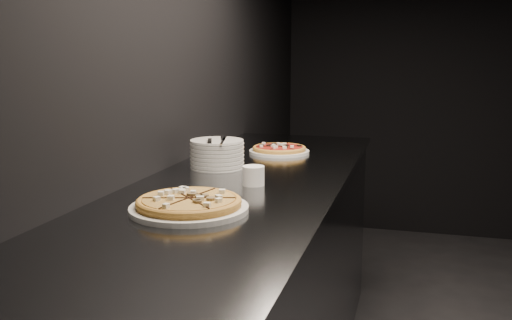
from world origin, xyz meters
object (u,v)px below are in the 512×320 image
(plate_stack, at_px, (217,154))
(cutlery, at_px, (218,140))
(counter, at_px, (244,294))
(pizza_mushroom, at_px, (189,204))
(pizza_tomato, at_px, (279,149))
(ramekin, at_px, (253,175))

(plate_stack, xyz_separation_m, cutlery, (0.01, -0.02, 0.06))
(counter, bearing_deg, plate_stack, 132.58)
(pizza_mushroom, xyz_separation_m, pizza_tomato, (0.02, 1.06, -0.00))
(pizza_mushroom, height_order, ramekin, ramekin)
(pizza_mushroom, distance_m, ramekin, 0.40)
(cutlery, relative_size, ramekin, 2.96)
(plate_stack, relative_size, cutlery, 0.94)
(ramekin, bearing_deg, counter, 126.15)
(plate_stack, bearing_deg, cutlery, -62.38)
(pizza_tomato, height_order, ramekin, ramekin)
(plate_stack, distance_m, cutlery, 0.06)
(plate_stack, bearing_deg, pizza_mushroom, -77.58)
(counter, relative_size, pizza_mushroom, 6.22)
(pizza_mushroom, bearing_deg, ramekin, 76.85)
(counter, height_order, pizza_mushroom, pizza_mushroom)
(plate_stack, bearing_deg, pizza_tomato, 67.71)
(cutlery, bearing_deg, ramekin, -68.44)
(pizza_tomato, bearing_deg, cutlery, -110.45)
(cutlery, bearing_deg, pizza_mushroom, -97.93)
(pizza_tomato, height_order, plate_stack, plate_stack)
(pizza_mushroom, distance_m, plate_stack, 0.67)
(pizza_tomato, xyz_separation_m, plate_stack, (-0.17, -0.41, 0.04))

